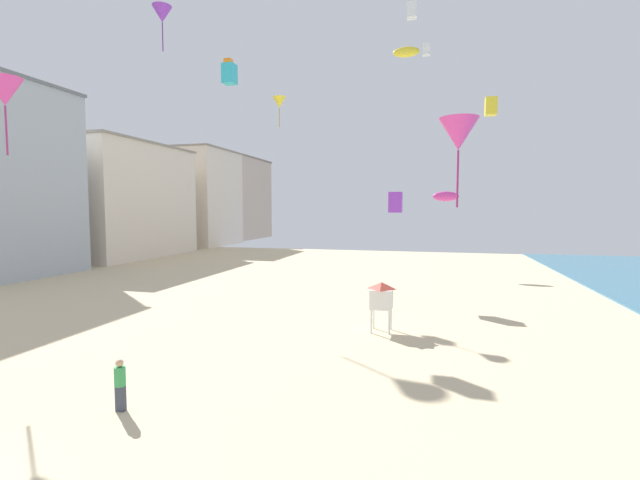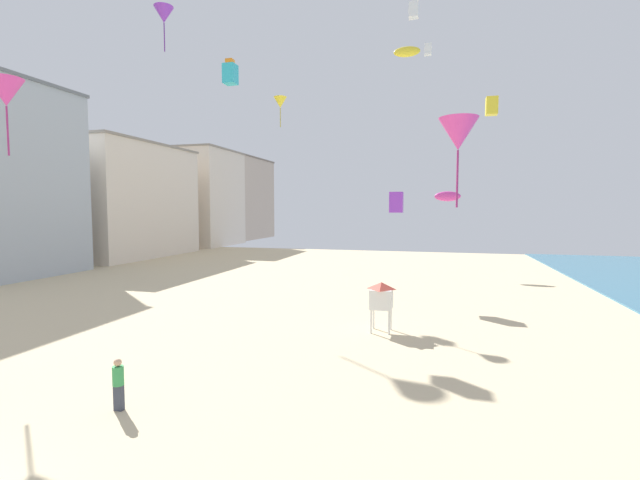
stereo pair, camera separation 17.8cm
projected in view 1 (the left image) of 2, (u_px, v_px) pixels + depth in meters
The scene contains 17 objects.
boardwalk_hotel_mid at pixel (106, 201), 57.57m from camera, with size 16.04×18.91×14.72m.
boardwalk_hotel_far at pixel (185, 198), 75.78m from camera, with size 16.29×13.09×16.40m.
boardwalk_hotel_distant at pixel (230, 199), 92.66m from camera, with size 12.93×16.10×16.89m.
kite_flyer at pixel (120, 382), 13.42m from camera, with size 0.34×0.34×1.64m.
lifeguard_stand at pixel (381, 296), 22.11m from camera, with size 1.10×1.10×2.55m.
kite_yellow_box at pixel (491, 106), 24.31m from camera, with size 0.62×0.62×0.98m.
kite_magenta_parafoil at pixel (446, 196), 42.40m from camera, with size 2.48×0.69×0.96m.
kite_purple_box at pixel (395, 202), 30.40m from camera, with size 0.92×0.92×1.44m.
kite_purple_delta at pixel (162, 14), 35.80m from camera, with size 1.60×1.60×3.63m.
kite_yellow_delta at pixel (279, 102), 31.17m from camera, with size 0.94×0.94×2.14m.
kite_yellow_parafoil at pixel (406, 52), 26.44m from camera, with size 1.60×0.45×0.62m.
kite_magenta_delta_2 at pixel (459, 134), 19.24m from camera, with size 1.74×1.74×3.96m.
kite_magenta_delta_3 at pixel (4, 92), 20.32m from camera, with size 1.59×1.59×3.61m.
kite_orange_box at pixel (228, 65), 37.79m from camera, with size 0.63×0.63×0.99m.
kite_white_box at pixel (412, 11), 38.64m from camera, with size 0.83×0.83×1.31m.
kite_white_box_2 at pixel (426, 50), 40.12m from camera, with size 0.65×0.65×1.02m.
kite_cyan_box at pixel (229, 74), 29.24m from camera, with size 0.83×0.83×1.31m.
Camera 1 is at (10.26, -4.87, 6.26)m, focal length 24.37 mm.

